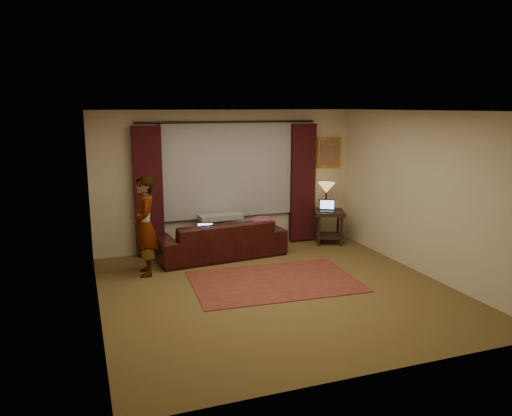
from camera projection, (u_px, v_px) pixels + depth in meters
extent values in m
cube|color=brown|center=(277.00, 290.00, 7.35)|extent=(5.00, 5.00, 0.01)
cube|color=silver|center=(279.00, 111.00, 6.83)|extent=(5.00, 5.00, 0.02)
cube|color=beige|center=(228.00, 180.00, 9.40)|extent=(5.00, 0.02, 2.60)
cube|color=beige|center=(376.00, 251.00, 4.79)|extent=(5.00, 0.02, 2.60)
cube|color=beige|center=(94.00, 217.00, 6.27)|extent=(0.02, 5.00, 2.60)
cube|color=beige|center=(423.00, 194.00, 7.92)|extent=(0.02, 5.00, 2.60)
cube|color=#9E9FA6|center=(229.00, 170.00, 9.30)|extent=(2.50, 0.05, 1.80)
cube|color=black|center=(148.00, 191.00, 8.82)|extent=(0.50, 0.14, 2.30)
cube|color=black|center=(302.00, 183.00, 9.82)|extent=(0.50, 0.14, 2.30)
cylinder|color=black|center=(229.00, 122.00, 9.08)|extent=(0.04, 0.04, 3.40)
cube|color=gold|center=(329.00, 153.00, 9.97)|extent=(0.50, 0.04, 0.60)
imported|color=black|center=(220.00, 232.00, 8.90)|extent=(2.37, 1.20, 0.92)
cube|color=#969491|center=(220.00, 203.00, 9.08)|extent=(0.80, 0.35, 0.09)
ellipsoid|color=brown|center=(262.00, 223.00, 9.07)|extent=(0.60, 0.49, 0.23)
cube|color=brown|center=(275.00, 281.00, 7.71)|extent=(2.61, 1.82, 0.01)
cube|color=black|center=(329.00, 227.00, 9.82)|extent=(0.73, 0.73, 0.66)
imported|color=#969491|center=(145.00, 226.00, 7.90)|extent=(0.49, 0.49, 1.60)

